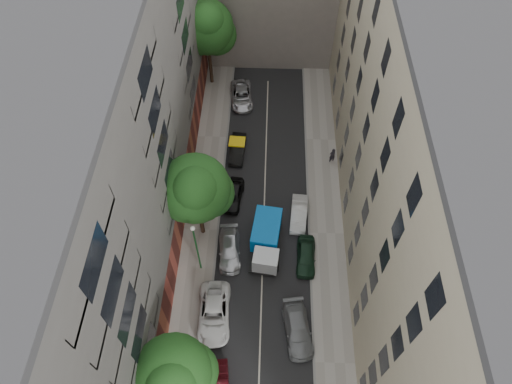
{
  "coord_description": "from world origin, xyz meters",
  "views": [
    {
      "loc": [
        0.08,
        -20.51,
        34.51
      ],
      "look_at": [
        -0.66,
        -0.01,
        6.0
      ],
      "focal_mm": 32.0,
      "sensor_mm": 36.0,
      "label": 1
    }
  ],
  "objects_px": {
    "tree_mid": "(197,191)",
    "car_left_3": "(230,250)",
    "tree_near": "(174,376)",
    "tarp_truck": "(266,239)",
    "car_left_2": "(214,313)",
    "tree_far": "(208,29)",
    "pedestrian": "(332,155)",
    "car_left_6": "(242,96)",
    "car_left_4": "(233,195)",
    "car_right_3": "(299,214)",
    "car_right_2": "(306,256)",
    "car_right_1": "(298,329)",
    "lamp_post": "(196,244)",
    "car_left_5": "(237,149)"
  },
  "relations": [
    {
      "from": "tarp_truck",
      "to": "tree_mid",
      "type": "xyz_separation_m",
      "value": [
        -5.44,
        1.23,
        4.95
      ]
    },
    {
      "from": "car_right_1",
      "to": "car_right_2",
      "type": "xyz_separation_m",
      "value": [
        0.8,
        6.2,
        -0.01
      ]
    },
    {
      "from": "car_left_4",
      "to": "lamp_post",
      "type": "height_order",
      "value": "lamp_post"
    },
    {
      "from": "tree_near",
      "to": "tree_far",
      "type": "xyz_separation_m",
      "value": [
        -1.09,
        32.92,
        1.23
      ]
    },
    {
      "from": "car_left_6",
      "to": "tree_near",
      "type": "distance_m",
      "value": 30.78
    },
    {
      "from": "tarp_truck",
      "to": "lamp_post",
      "type": "relative_size",
      "value": 0.88
    },
    {
      "from": "car_right_2",
      "to": "lamp_post",
      "type": "distance_m",
      "value": 9.42
    },
    {
      "from": "car_right_1",
      "to": "tree_mid",
      "type": "relative_size",
      "value": 0.5
    },
    {
      "from": "tarp_truck",
      "to": "car_left_6",
      "type": "distance_m",
      "value": 18.4
    },
    {
      "from": "pedestrian",
      "to": "tree_mid",
      "type": "bearing_deg",
      "value": 12.39
    },
    {
      "from": "car_left_6",
      "to": "lamp_post",
      "type": "relative_size",
      "value": 0.75
    },
    {
      "from": "car_left_3",
      "to": "car_left_5",
      "type": "bearing_deg",
      "value": 85.11
    },
    {
      "from": "car_left_5",
      "to": "car_right_1",
      "type": "distance_m",
      "value": 18.66
    },
    {
      "from": "car_left_3",
      "to": "tree_near",
      "type": "distance_m",
      "value": 12.76
    },
    {
      "from": "car_right_1",
      "to": "tree_mid",
      "type": "height_order",
      "value": "tree_mid"
    },
    {
      "from": "car_left_2",
      "to": "tree_far",
      "type": "relative_size",
      "value": 0.52
    },
    {
      "from": "car_left_6",
      "to": "pedestrian",
      "type": "height_order",
      "value": "pedestrian"
    },
    {
      "from": "pedestrian",
      "to": "car_right_2",
      "type": "bearing_deg",
      "value": 51.58
    },
    {
      "from": "car_left_3",
      "to": "pedestrian",
      "type": "bearing_deg",
      "value": 43.59
    },
    {
      "from": "car_left_4",
      "to": "car_right_3",
      "type": "distance_m",
      "value": 6.2
    },
    {
      "from": "lamp_post",
      "to": "pedestrian",
      "type": "bearing_deg",
      "value": 45.96
    },
    {
      "from": "car_left_3",
      "to": "car_right_3",
      "type": "relative_size",
      "value": 1.12
    },
    {
      "from": "car_left_3",
      "to": "car_right_1",
      "type": "bearing_deg",
      "value": -54.58
    },
    {
      "from": "tarp_truck",
      "to": "car_left_2",
      "type": "distance_m",
      "value": 7.38
    },
    {
      "from": "car_right_3",
      "to": "tree_mid",
      "type": "bearing_deg",
      "value": -162.64
    },
    {
      "from": "car_left_3",
      "to": "tree_near",
      "type": "height_order",
      "value": "tree_near"
    },
    {
      "from": "car_left_3",
      "to": "pedestrian",
      "type": "xyz_separation_m",
      "value": [
        9.2,
        10.39,
        0.39
      ]
    },
    {
      "from": "pedestrian",
      "to": "car_left_2",
      "type": "bearing_deg",
      "value": 34.11
    },
    {
      "from": "car_right_1",
      "to": "tree_far",
      "type": "xyz_separation_m",
      "value": [
        -9.0,
        28.04,
        6.27
      ]
    },
    {
      "from": "car_left_2",
      "to": "lamp_post",
      "type": "bearing_deg",
      "value": 107.61
    },
    {
      "from": "tarp_truck",
      "to": "pedestrian",
      "type": "xyz_separation_m",
      "value": [
        6.15,
        9.73,
        -0.35
      ]
    },
    {
      "from": "tarp_truck",
      "to": "car_left_4",
      "type": "xyz_separation_m",
      "value": [
        -3.1,
        4.94,
        -0.71
      ]
    },
    {
      "from": "car_left_5",
      "to": "tree_near",
      "type": "xyz_separation_m",
      "value": [
        -2.31,
        -22.68,
        5.06
      ]
    },
    {
      "from": "car_left_3",
      "to": "tree_mid",
      "type": "distance_m",
      "value": 6.45
    },
    {
      "from": "lamp_post",
      "to": "tree_near",
      "type": "bearing_deg",
      "value": -90.09
    },
    {
      "from": "car_left_5",
      "to": "lamp_post",
      "type": "bearing_deg",
      "value": -97.39
    },
    {
      "from": "car_left_6",
      "to": "car_right_1",
      "type": "distance_m",
      "value": 26.01
    },
    {
      "from": "car_left_3",
      "to": "pedestrian",
      "type": "relative_size",
      "value": 2.51
    },
    {
      "from": "car_left_4",
      "to": "car_right_3",
      "type": "height_order",
      "value": "car_left_4"
    },
    {
      "from": "tarp_truck",
      "to": "car_left_3",
      "type": "xyz_separation_m",
      "value": [
        -3.05,
        -0.66,
        -0.74
      ]
    },
    {
      "from": "car_left_2",
      "to": "lamp_post",
      "type": "xyz_separation_m",
      "value": [
        -1.49,
        4.1,
        3.39
      ]
    },
    {
      "from": "tree_mid",
      "to": "car_left_3",
      "type": "bearing_deg",
      "value": -38.38
    },
    {
      "from": "car_left_6",
      "to": "tree_mid",
      "type": "bearing_deg",
      "value": -104.31
    },
    {
      "from": "car_left_5",
      "to": "car_right_2",
      "type": "xyz_separation_m",
      "value": [
        6.4,
        -11.6,
        0.0
      ]
    },
    {
      "from": "tarp_truck",
      "to": "car_right_1",
      "type": "distance_m",
      "value": 7.73
    },
    {
      "from": "car_left_3",
      "to": "car_left_4",
      "type": "distance_m",
      "value": 5.6
    },
    {
      "from": "pedestrian",
      "to": "car_left_6",
      "type": "bearing_deg",
      "value": -66.3
    },
    {
      "from": "car_left_3",
      "to": "tree_far",
      "type": "xyz_separation_m",
      "value": [
        -3.4,
        21.44,
        6.31
      ]
    },
    {
      "from": "car_left_2",
      "to": "lamp_post",
      "type": "relative_size",
      "value": 0.81
    },
    {
      "from": "tree_near",
      "to": "tree_mid",
      "type": "distance_m",
      "value": 13.38
    }
  ]
}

